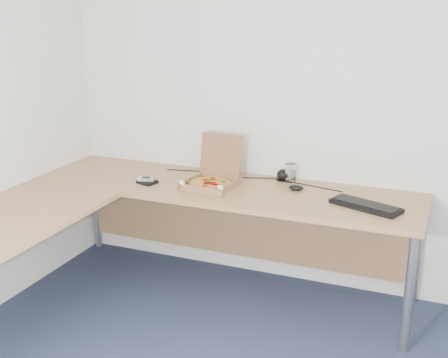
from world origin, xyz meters
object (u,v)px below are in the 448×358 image
at_px(pizza_box, 212,180).
at_px(keyboard, 366,206).
at_px(desk, 147,205).
at_px(wallet, 147,182).
at_px(drinking_glass, 290,173).

relative_size(pizza_box, keyboard, 0.86).
bearing_deg(desk, pizza_box, 58.82).
relative_size(desk, keyboard, 6.12).
bearing_deg(wallet, keyboard, 18.02).
height_order(desk, keyboard, keyboard).
xyz_separation_m(drinking_glass, keyboard, (0.54, -0.33, -0.05)).
bearing_deg(pizza_box, wallet, -159.00).
bearing_deg(drinking_glass, keyboard, -31.42).
xyz_separation_m(pizza_box, keyboard, (0.98, -0.05, -0.02)).
xyz_separation_m(pizza_box, wallet, (-0.41, -0.11, -0.03)).
height_order(drinking_glass, wallet, drinking_glass).
relative_size(drinking_glass, wallet, 1.06).
bearing_deg(drinking_glass, desk, -134.93).
bearing_deg(pizza_box, desk, -114.81).
height_order(pizza_box, wallet, pizza_box).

